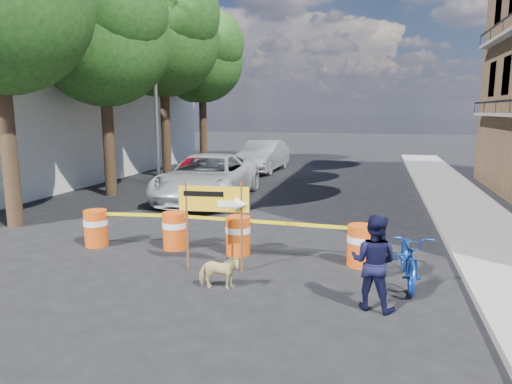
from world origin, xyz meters
The scene contains 18 objects.
ground centered at (0.00, 0.00, 0.00)m, with size 120.00×120.00×0.00m, color black.
sidewalk_east centered at (6.20, 6.00, 0.07)m, with size 2.40×40.00×0.15m, color gray.
white_building centered at (-13.00, 10.00, 3.00)m, with size 8.00×22.00×6.00m, color silver.
tree_mid_a centered at (-6.74, 7.00, 6.01)m, with size 5.25×5.00×8.68m.
tree_mid_b centered at (-6.73, 12.00, 6.71)m, with size 5.67×5.40×9.62m.
tree_far centered at (-6.74, 17.00, 6.22)m, with size 5.04×4.80×8.84m.
streetlamp centered at (-5.93, 9.50, 4.38)m, with size 1.25×0.18×8.00m.
barrel_far_left centered at (-3.37, 0.88, 0.47)m, with size 0.58×0.58×0.90m.
barrel_mid_left centered at (-1.38, 1.14, 0.47)m, with size 0.58×0.58×0.90m.
barrel_mid_right centered at (0.22, 1.12, 0.47)m, with size 0.58×0.58×0.90m.
barrel_far_right centered at (3.00, 1.04, 0.47)m, with size 0.58×0.58×0.90m.
detour_sign centered at (0.26, -0.02, 1.39)m, with size 1.47×0.30×1.90m.
pedestrian centered at (3.28, -1.12, 0.81)m, with size 0.79×0.62×1.63m, color black.
bicycle centered at (3.94, 0.25, 1.01)m, with size 0.71×1.07×2.03m, color #143FA5.
dog centered at (0.50, -1.00, 0.34)m, with size 0.36×0.80×0.67m, color #CFBF76.
suv_white centered at (-2.80, 7.17, 0.85)m, with size 2.82×6.11×1.70m, color silver.
sedan_red centered at (-4.80, 10.97, 0.66)m, with size 1.56×3.88×1.32m, color maroon.
sedan_silver centered at (-2.80, 15.69, 0.84)m, with size 1.79×5.12×1.69m, color silver.
Camera 1 is at (3.24, -8.66, 3.31)m, focal length 32.00 mm.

